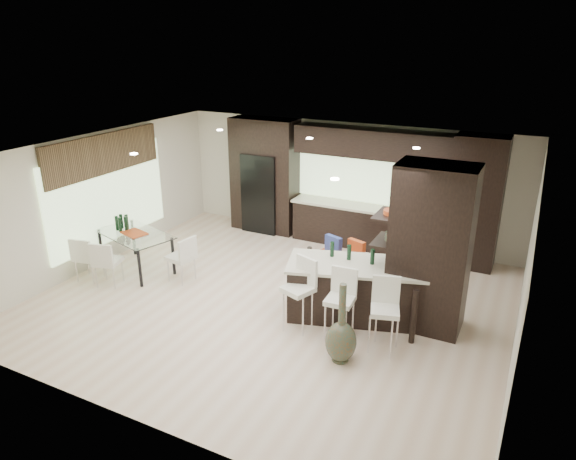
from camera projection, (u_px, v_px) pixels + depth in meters
The scene contains 22 objects.
ground at pixel (273, 300), 9.27m from camera, with size 8.00×8.00×0.00m, color beige.
back_wall at pixel (345, 182), 11.72m from camera, with size 8.00×0.02×2.70m, color silver.
left_wall at pixel (100, 199), 10.46m from camera, with size 0.02×7.00×2.70m, color silver.
right_wall at pixel (526, 276), 7.12m from camera, with size 0.02×7.00×2.70m, color silver.
ceiling at pixel (271, 153), 8.31m from camera, with size 8.00×7.00×0.02m, color white.
window_left at pixel (109, 197), 10.61m from camera, with size 0.04×3.20×1.90m, color #B2D199.
window_back at pixel (370, 176), 11.36m from camera, with size 3.40×0.04×1.20m, color #B2D199.
stone_accent at pixel (104, 154), 10.28m from camera, with size 0.08×3.00×0.80m, color brown.
ceiling_spots at pixel (279, 151), 8.53m from camera, with size 4.00×3.00×0.02m, color white.
back_cabinetry at pixel (361, 188), 11.23m from camera, with size 6.80×0.68×2.70m, color black.
refrigerator at pixel (264, 192), 12.34m from camera, with size 0.90×0.68×1.90m, color black.
partition_column at pixel (430, 248), 8.04m from camera, with size 1.20×0.80×2.70m, color black.
kitchen_island at pixel (357, 290), 8.60m from camera, with size 2.31×0.99×0.96m, color black.
stool_left at pixel (298, 302), 8.21m from camera, with size 0.43×0.43×0.97m, color white.
stool_mid at pixel (339, 312), 7.93m from camera, with size 0.41×0.41×0.94m, color white.
stool_right at pixel (384, 323), 7.63m from camera, with size 0.41×0.41×0.94m, color white.
bench at pixel (344, 272), 9.75m from camera, with size 1.35×0.52×0.52m, color black.
floor_vase at pixel (342, 323), 7.34m from camera, with size 0.46×0.46×1.25m, color #404532, non-canonical shape.
dining_table at pixel (136, 252), 10.36m from camera, with size 1.62×0.91×0.78m, color white.
chair_near at pixel (108, 264), 9.71m from camera, with size 0.45×0.45×0.84m, color white.
chair_far at pixel (89, 260), 9.92m from camera, with size 0.45×0.45×0.83m, color white.
chair_end at pixel (181, 260), 9.88m from camera, with size 0.46×0.46×0.85m, color white.
Camera 1 is at (3.91, -7.23, 4.48)m, focal length 32.00 mm.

